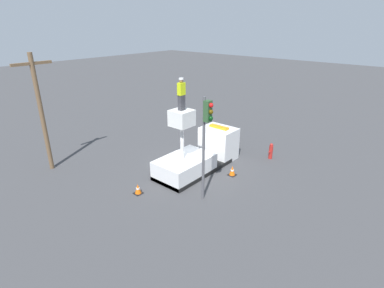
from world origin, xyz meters
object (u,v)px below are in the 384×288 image
(utility_pole, at_px, (41,109))
(traffic_cone_curbside, at_px, (232,171))
(worker, at_px, (181,94))
(traffic_light_pole, at_px, (206,130))
(bucket_truck, at_px, (199,155))
(fire_hydrant, at_px, (271,151))
(traffic_cone_rear, at_px, (138,189))

(utility_pole, bearing_deg, traffic_cone_curbside, -54.27)
(worker, bearing_deg, traffic_light_pole, -112.42)
(traffic_light_pole, bearing_deg, worker, 67.58)
(worker, bearing_deg, bucket_truck, 0.00)
(bucket_truck, relative_size, traffic_cone_curbside, 9.98)
(worker, relative_size, fire_hydrant, 1.60)
(bucket_truck, relative_size, fire_hydrant, 5.48)
(fire_hydrant, height_order, utility_pole, utility_pole)
(traffic_light_pole, height_order, traffic_cone_rear, traffic_light_pole)
(worker, bearing_deg, utility_pole, 122.72)
(fire_hydrant, xyz_separation_m, utility_pole, (-10.30, 9.84, 3.30))
(utility_pole, bearing_deg, worker, -57.28)
(bucket_truck, bearing_deg, traffic_cone_rear, 173.12)
(worker, relative_size, utility_pole, 0.25)
(bucket_truck, distance_m, worker, 4.42)
(worker, distance_m, utility_pole, 8.45)
(bucket_truck, bearing_deg, traffic_light_pole, -136.26)
(traffic_light_pole, distance_m, fire_hydrant, 7.57)
(worker, height_order, traffic_light_pole, worker)
(fire_hydrant, bearing_deg, traffic_light_pole, 177.71)
(traffic_cone_rear, height_order, utility_pole, utility_pole)
(traffic_light_pole, height_order, utility_pole, utility_pole)
(worker, distance_m, traffic_cone_curbside, 5.59)
(fire_hydrant, distance_m, traffic_cone_rear, 9.35)
(traffic_cone_rear, bearing_deg, traffic_light_pole, -58.00)
(bucket_truck, height_order, traffic_light_pole, traffic_light_pole)
(bucket_truck, distance_m, fire_hydrant, 5.03)
(traffic_light_pole, bearing_deg, traffic_cone_rear, 122.00)
(fire_hydrant, distance_m, utility_pole, 14.62)
(traffic_light_pole, xyz_separation_m, traffic_cone_rear, (-1.92, 3.07, -3.57))
(traffic_cone_curbside, relative_size, utility_pole, 0.09)
(bucket_truck, relative_size, traffic_cone_rear, 10.58)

